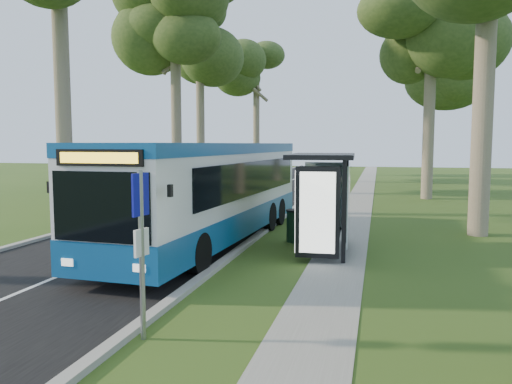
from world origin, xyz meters
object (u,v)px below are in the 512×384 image
at_px(bus_stop_sign, 141,236).
at_px(car_white, 184,182).
at_px(litter_bin, 295,226).
at_px(car_silver, 213,175).
at_px(bus, 212,192).
at_px(bus_shelter, 325,184).

height_order(bus_stop_sign, car_white, bus_stop_sign).
relative_size(litter_bin, car_silver, 0.26).
bearing_deg(litter_bin, car_silver, 114.86).
height_order(bus, litter_bin, bus).
distance_m(bus_stop_sign, litter_bin, 8.95).
bearing_deg(bus_shelter, bus, 164.42).
height_order(bus_stop_sign, bus_shelter, bus_shelter).
relative_size(bus_shelter, car_silver, 0.84).
distance_m(bus, car_white, 17.35).
xyz_separation_m(bus, bus_shelter, (3.75, -0.88, 0.40)).
bearing_deg(bus_shelter, car_white, 121.42).
distance_m(bus_shelter, car_white, 19.99).
bearing_deg(bus_stop_sign, car_silver, 118.09).
xyz_separation_m(bus, litter_bin, (2.59, 0.88, -1.14)).
relative_size(car_white, car_silver, 0.98).
xyz_separation_m(bus_shelter, car_silver, (-11.90, 24.94, -1.40)).
distance_m(litter_bin, car_silver, 25.54).
bearing_deg(car_white, litter_bin, -66.03).
distance_m(bus_stop_sign, car_silver, 33.42).
xyz_separation_m(bus_stop_sign, bus_shelter, (2.25, 7.04, 0.35)).
bearing_deg(litter_bin, car_white, 123.82).
distance_m(bus, litter_bin, 2.97).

